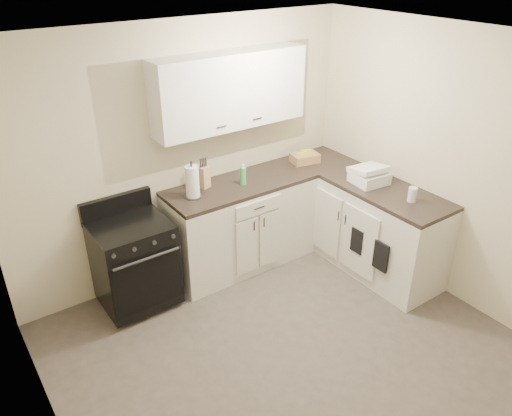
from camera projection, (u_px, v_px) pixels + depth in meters
floor at (300, 362)px, 4.11m from camera, size 3.60×3.60×0.00m
ceiling at (317, 50)px, 2.94m from camera, size 3.60×3.60×0.00m
wall_back at (186, 154)px, 4.82m from camera, size 3.60×0.00×3.60m
wall_right at (461, 172)px, 4.44m from camera, size 0.00×3.60×3.60m
wall_left at (44, 333)px, 2.61m from camera, size 0.00×3.60×3.60m
base_cabinets_back at (241, 226)px, 5.20m from camera, size 1.55×0.60×0.90m
base_cabinets_right at (360, 221)px, 5.28m from camera, size 0.60×1.90×0.90m
countertop_back at (240, 185)px, 4.98m from camera, size 1.55×0.60×0.04m
countertop_right at (364, 181)px, 5.06m from camera, size 0.60×1.90×0.04m
upper_cabinets at (230, 90)px, 4.65m from camera, size 1.55×0.30×0.70m
stove at (135, 263)px, 4.57m from camera, size 0.67×0.57×0.81m
knife_block at (204, 177)px, 4.84m from camera, size 0.12×0.12×0.22m
paper_towel at (192, 182)px, 4.63m from camera, size 0.17×0.17×0.31m
soap_bottle at (243, 176)px, 4.90m from camera, size 0.08×0.08×0.18m
wicker_basket at (305, 158)px, 5.42m from camera, size 0.32×0.25×0.10m
countertop_grill at (369, 177)px, 4.95m from camera, size 0.35×0.33×0.12m
glass_jar at (412, 194)px, 4.59m from camera, size 0.10×0.10×0.14m
oven_mitt_near at (381, 256)px, 4.69m from camera, size 0.02×0.17×0.29m
oven_mitt_far at (357, 241)px, 4.91m from camera, size 0.02×0.15×0.26m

